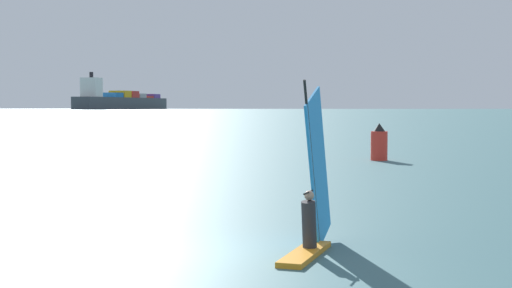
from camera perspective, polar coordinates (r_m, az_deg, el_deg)
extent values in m
plane|color=#386066|center=(16.90, -7.40, -8.34)|extent=(4000.00, 4000.00, 0.00)
cube|color=orange|center=(16.50, 3.77, -8.39)|extent=(1.85, 2.60, 0.12)
cylinder|color=black|center=(16.80, 4.30, -1.54)|extent=(0.78, 1.26, 3.76)
cube|color=#268CD8|center=(17.39, 4.79, -1.94)|extent=(1.31, 2.17, 3.86)
cylinder|color=black|center=(16.83, 4.27, -3.60)|extent=(0.71, 1.16, 0.04)
cylinder|color=#2D2D33|center=(16.73, 4.08, -6.17)|extent=(0.52, 0.57, 1.10)
sphere|color=tan|center=(16.64, 4.09, -3.95)|extent=(0.22, 0.22, 0.22)
cube|color=#3F444C|center=(875.73, -10.10, 3.08)|extent=(113.42, 176.39, 13.43)
cube|color=silver|center=(812.60, -12.49, 4.26)|extent=(23.88, 22.82, 20.38)
cylinder|color=black|center=(813.04, -12.50, 5.19)|extent=(4.00, 4.00, 6.00)
cube|color=#1E66AD|center=(851.33, -10.98, 3.70)|extent=(26.12, 25.27, 5.20)
cube|color=gold|center=(868.68, -10.36, 3.78)|extent=(26.12, 25.27, 7.80)
cube|color=red|center=(886.11, -9.76, 3.77)|extent=(26.12, 25.27, 7.80)
cube|color=#99999E|center=(903.61, -9.19, 3.67)|extent=(26.12, 25.27, 5.20)
cube|color=red|center=(921.20, -8.64, 3.58)|extent=(26.12, 25.27, 2.60)
cube|color=#59388C|center=(938.91, -8.11, 3.65)|extent=(26.12, 25.27, 5.20)
cylinder|color=red|center=(45.83, 9.41, -0.14)|extent=(1.01, 1.01, 1.77)
cone|color=black|center=(45.78, 9.42, 1.28)|extent=(0.71, 0.71, 0.50)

